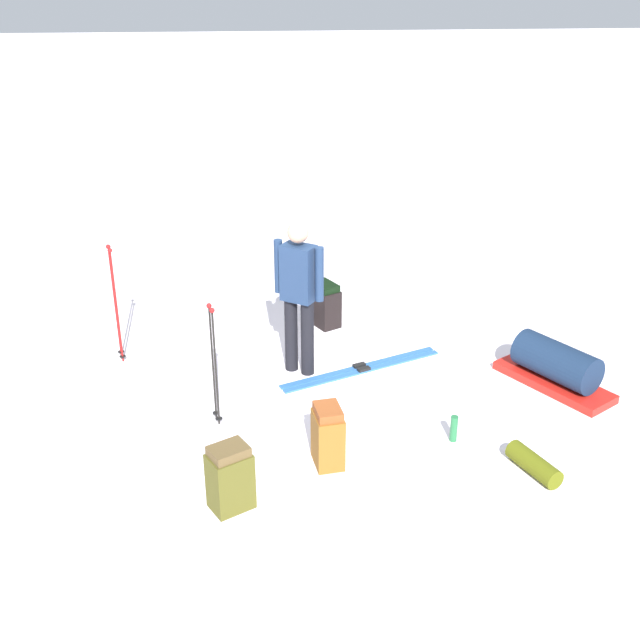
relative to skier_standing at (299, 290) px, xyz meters
The scene contains 11 objects.
ground_plane 1.00m from the skier_standing, 134.44° to the right, with size 80.00×80.00×0.00m, color white.
skier_standing is the anchor object (origin of this frame).
ski_pair_near 1.16m from the skier_standing, 93.35° to the right, with size 0.90×1.84×0.05m.
backpack_large_dark 1.38m from the skier_standing, 18.41° to the right, with size 0.45×0.40×0.55m.
backpack_bright 2.46m from the skier_standing, 162.64° to the left, with size 0.39×0.42×0.59m.
backpack_small_spare 1.85m from the skier_standing, behind, with size 0.36×0.29×0.58m.
ski_poles_planted_near 1.30m from the skier_standing, 137.42° to the left, with size 0.17×0.10×1.24m.
ski_poles_planted_far 2.03m from the skier_standing, 77.09° to the left, with size 0.19×0.11×1.34m.
gear_sled 2.80m from the skier_standing, 101.76° to the right, with size 1.31×1.06×0.49m.
sleeping_mat_rolled 2.92m from the skier_standing, 136.40° to the right, with size 0.18×0.18×0.55m, color #555B11.
thermos_bottle 2.15m from the skier_standing, 137.44° to the right, with size 0.07×0.07×0.26m, color #256C3D.
Camera 1 is at (-7.30, 0.63, 4.16)m, focal length 44.07 mm.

